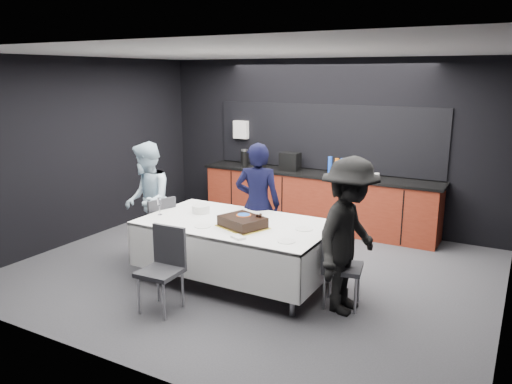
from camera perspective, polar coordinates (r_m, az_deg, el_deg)
ground at (r=6.72m, az=-0.42°, el=-8.92°), size 6.00×6.00×0.00m
room_shell at (r=6.25m, az=-0.45°, el=7.04°), size 6.04×5.04×2.82m
kitchenette at (r=8.46m, az=6.88°, el=-0.42°), size 4.10×0.64×2.05m
party_table at (r=6.17m, az=-2.26°, el=-4.64°), size 2.32×1.32×0.78m
cake_assembly at (r=5.89m, az=-1.53°, el=-3.44°), size 0.65×0.59×0.17m
plate_stack at (r=6.54m, az=-6.33°, el=-1.93°), size 0.23×0.23×0.10m
loose_plate_near at (r=5.97m, az=-6.10°, el=-3.91°), size 0.20×0.20×0.01m
loose_plate_right_a at (r=5.86m, az=5.51°, el=-4.22°), size 0.21×0.21×0.01m
loose_plate_right_b at (r=5.43m, az=3.48°, el=-5.63°), size 0.20×0.20×0.01m
loose_plate_far at (r=6.42m, az=-0.07°, el=-2.57°), size 0.21×0.21×0.01m
fork_pile at (r=5.52m, az=-2.05°, el=-5.19°), size 0.19×0.16×0.03m
champagne_flute at (r=6.50m, az=-10.98°, el=-1.22°), size 0.06×0.06×0.22m
chair_left at (r=6.94m, az=-11.08°, el=-3.75°), size 0.53×0.53×0.92m
chair_right at (r=5.66m, az=9.09°, el=-7.65°), size 0.50×0.50×0.92m
chair_near at (r=5.61m, az=-10.46°, el=-7.92°), size 0.44×0.44×0.92m
person_center at (r=6.71m, az=0.20°, el=-1.41°), size 0.71×0.58×1.67m
person_left at (r=7.08m, az=-12.32°, el=-1.03°), size 0.99×1.01×1.64m
person_right at (r=5.44m, az=10.55°, el=-4.98°), size 0.74×1.17×1.72m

